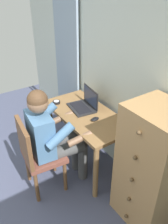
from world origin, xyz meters
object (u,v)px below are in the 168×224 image
computer_mouse (95,119)px  desk_clock (56,102)px  laptop (84,104)px  desk (86,122)px  person_seated (52,134)px  chair (37,153)px  dresser (151,168)px

computer_mouse → desk_clock: 0.60m
laptop → computer_mouse: (0.29, -0.06, -0.04)m
desk → laptop: 0.21m
computer_mouse → laptop: bearing=166.0°
desk_clock → desk: bearing=23.0°
laptop → desk_clock: 0.36m
person_seated → computer_mouse: person_seated is taller
person_seated → laptop: bearing=109.4°
computer_mouse → chair: bearing=-103.1°
laptop → computer_mouse: 0.30m
desk → person_seated: 0.49m
chair → desk_clock: chair is taller
person_seated → dresser: bearing=31.9°
person_seated → desk_clock: bearing=147.1°
chair → person_seated: bearing=84.4°
chair → desk_clock: size_ratio=9.87×
chair → dresser: bearing=39.2°
dresser → chair: (-0.89, -0.72, -0.11)m
person_seated → desk_clock: 0.57m
laptop → desk_clock: (-0.29, -0.22, -0.04)m
person_seated → laptop: 0.57m
chair → desk: bearing=94.7°
desk → dresser: size_ratio=0.91×
chair → desk_clock: (-0.46, 0.49, 0.25)m
person_seated → desk: bearing=98.5°
desk → desk_clock: 0.46m
dresser → computer_mouse: 0.78m
dresser → person_seated: size_ratio=1.02×
desk → chair: bearing=-85.3°
computer_mouse → desk_clock: size_ratio=1.11×
person_seated → desk_clock: (-0.47, 0.31, 0.07)m
chair → laptop: bearing=103.3°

